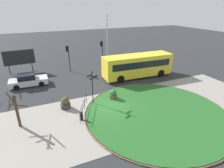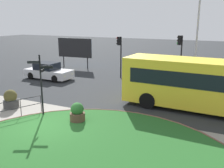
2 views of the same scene
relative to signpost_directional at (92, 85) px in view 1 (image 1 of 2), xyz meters
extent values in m
plane|color=#282B2D|center=(1.04, -1.07, -2.03)|extent=(120.00, 120.00, 0.00)
cube|color=gray|center=(1.04, -2.67, -2.02)|extent=(32.00, 8.80, 0.02)
cylinder|color=#235B23|center=(4.73, -4.00, -1.98)|extent=(12.85, 12.85, 0.10)
torus|color=brown|center=(4.73, -4.00, -1.97)|extent=(13.16, 13.16, 0.11)
cylinder|color=black|center=(0.00, -0.02, -0.33)|extent=(0.09, 0.09, 3.39)
sphere|color=black|center=(0.00, -0.02, 1.42)|extent=(0.10, 0.10, 0.10)
cube|color=black|center=(-0.31, -0.18, 1.06)|extent=(0.57, 0.32, 0.15)
cube|color=black|center=(0.34, 0.13, 0.78)|extent=(0.61, 0.29, 0.15)
cube|color=black|center=(-0.08, 0.25, 0.54)|extent=(0.17, 0.46, 0.15)
cylinder|color=black|center=(-1.83, -2.41, -1.68)|extent=(0.23, 0.23, 0.70)
sphere|color=black|center=(-1.83, -2.41, -1.28)|extent=(0.22, 0.22, 0.22)
cube|color=black|center=(-1.31, -1.16, -1.02)|extent=(1.56, 3.28, 0.03)
cube|color=black|center=(-1.31, -1.16, -1.47)|extent=(1.56, 3.28, 0.03)
cylinder|color=black|center=(-0.54, 0.47, -1.53)|extent=(0.04, 0.04, 1.00)
cylinder|color=black|center=(-1.05, -0.62, -1.53)|extent=(0.04, 0.04, 1.00)
cylinder|color=black|center=(-1.57, -1.71, -1.53)|extent=(0.04, 0.04, 1.00)
cylinder|color=black|center=(-2.08, -2.79, -1.53)|extent=(0.04, 0.04, 1.00)
cube|color=yellow|center=(7.98, 4.80, -0.38)|extent=(9.55, 2.91, 2.75)
cube|color=black|center=(8.03, 6.07, 0.01)|extent=(8.31, 0.35, 0.88)
cube|color=black|center=(7.93, 3.52, 0.01)|extent=(8.31, 0.35, 0.88)
cube|color=black|center=(12.72, 4.61, -0.24)|extent=(0.10, 2.08, 1.10)
cube|color=black|center=(12.72, 4.61, 0.78)|extent=(0.08, 1.39, 0.28)
cylinder|color=black|center=(11.05, 5.84, -1.53)|extent=(1.01, 0.34, 1.00)
cylinder|color=black|center=(10.96, 3.51, -1.53)|extent=(1.01, 0.34, 1.00)
cylinder|color=black|center=(5.01, 6.08, -1.53)|extent=(1.01, 0.34, 1.00)
cylinder|color=black|center=(4.91, 3.75, -1.53)|extent=(1.01, 0.34, 1.00)
cube|color=silver|center=(-5.71, 7.52, -1.50)|extent=(4.44, 1.89, 0.71)
cube|color=black|center=(-5.88, 7.52, -0.84)|extent=(1.98, 1.63, 0.62)
cube|color=#EAEACC|center=(-3.48, 8.03, -1.46)|extent=(0.02, 0.20, 0.12)
cube|color=#EAEACC|center=(-3.50, 6.94, -1.46)|extent=(0.02, 0.20, 0.12)
cylinder|color=black|center=(-4.32, 8.33, -1.71)|extent=(0.64, 0.23, 0.64)
cylinder|color=black|center=(-4.35, 6.67, -1.71)|extent=(0.64, 0.23, 0.64)
cylinder|color=black|center=(-7.06, 8.37, -1.71)|extent=(0.64, 0.23, 0.64)
cylinder|color=black|center=(-7.09, 6.72, -1.71)|extent=(0.64, 0.23, 0.64)
cylinder|color=black|center=(0.05, 10.78, -0.12)|extent=(0.11, 0.11, 3.80)
cube|color=black|center=(-0.15, 10.73, 1.39)|extent=(0.31, 0.31, 0.78)
sphere|color=red|center=(-0.30, 10.70, 1.63)|extent=(0.16, 0.16, 0.16)
sphere|color=black|center=(-0.30, 10.70, 1.39)|extent=(0.16, 0.16, 0.16)
sphere|color=black|center=(-0.30, 10.70, 1.14)|extent=(0.16, 0.16, 0.16)
cylinder|color=black|center=(5.40, 11.11, -0.02)|extent=(0.11, 0.11, 4.02)
cube|color=black|center=(5.20, 11.14, 1.60)|extent=(0.29, 0.29, 0.78)
sphere|color=black|center=(5.05, 11.15, 1.84)|extent=(0.16, 0.16, 0.16)
sphere|color=black|center=(5.05, 11.15, 1.60)|extent=(0.16, 0.16, 0.16)
sphere|color=green|center=(5.05, 11.15, 1.36)|extent=(0.16, 0.16, 0.16)
cylinder|color=#B7B7BC|center=(6.46, 11.76, 1.73)|extent=(0.16, 0.16, 7.51)
cylinder|color=silver|center=(6.46, 11.76, 5.60)|extent=(0.32, 0.32, 0.22)
cylinder|color=black|center=(-8.08, 13.10, -0.90)|extent=(0.12, 0.12, 2.24)
cylinder|color=black|center=(-5.05, 13.31, -0.90)|extent=(0.12, 0.12, 2.24)
cube|color=#1E66B2|center=(-6.57, 13.20, 0.22)|extent=(4.05, 0.40, 1.99)
cube|color=black|center=(-6.56, 13.13, 0.22)|extent=(4.14, 0.32, 2.09)
cylinder|color=#383838|center=(-2.69, 0.21, -1.77)|extent=(0.93, 0.93, 0.51)
sphere|color=#4C4723|center=(-2.69, 0.21, -1.27)|extent=(0.79, 0.79, 0.79)
cylinder|color=brown|center=(2.24, 0.07, -1.77)|extent=(0.81, 0.81, 0.52)
sphere|color=#286028|center=(2.24, 0.07, -1.29)|extent=(0.69, 0.69, 0.69)
cylinder|color=#423323|center=(-6.66, -1.21, -0.60)|extent=(0.22, 0.22, 2.86)
cylinder|color=#423323|center=(-6.92, -0.85, -0.01)|extent=(0.82, 0.64, 0.87)
cylinder|color=#423323|center=(-7.04, -1.14, 0.24)|extent=(0.24, 0.82, 0.64)
cylinder|color=#423323|center=(-6.86, -1.44, 0.70)|extent=(0.59, 0.52, 0.96)
cylinder|color=#423323|center=(-6.20, -1.16, 0.60)|extent=(0.21, 1.01, 1.01)
cylinder|color=#423323|center=(-6.33, -1.68, 0.08)|extent=(1.04, 0.77, 0.80)
camera|label=1|loc=(-4.94, -15.78, 7.12)|focal=29.83mm
camera|label=2|loc=(9.36, -10.57, 3.29)|focal=40.93mm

